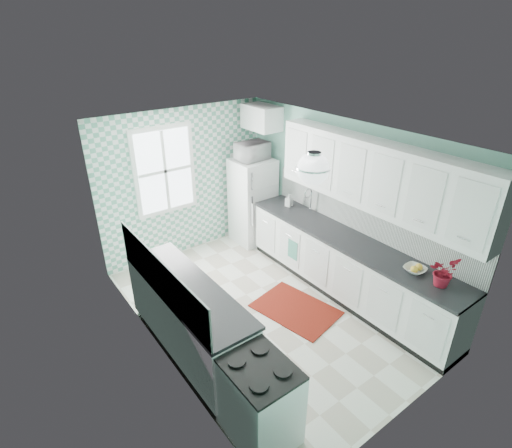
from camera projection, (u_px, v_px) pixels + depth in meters
floor at (264, 310)px, 5.71m from camera, size 3.00×4.40×0.02m
ceiling at (265, 135)px, 4.57m from camera, size 3.00×4.40×0.02m
wall_back at (184, 183)px, 6.72m from camera, size 3.00×0.02×2.50m
wall_front at (416, 325)px, 3.56m from camera, size 3.00×0.02×2.50m
wall_left at (155, 271)px, 4.34m from camera, size 0.02×4.40×2.50m
wall_right at (344, 204)px, 5.94m from camera, size 0.02×4.40×2.50m
accent_wall at (185, 183)px, 6.71m from camera, size 3.00×0.01×2.50m
window at (165, 171)px, 6.37m from camera, size 1.04×0.05×1.44m
backsplash_right at (364, 217)px, 5.67m from camera, size 0.02×3.60×0.51m
backsplash_left at (160, 277)px, 4.32m from camera, size 0.02×2.15×0.51m
upper_cabinets_right at (375, 176)px, 5.13m from camera, size 0.33×3.20×0.90m
upper_cabinet_fridge at (260, 117)px, 6.69m from camera, size 0.40×0.74×0.40m
ceiling_light at (313, 169)px, 4.08m from camera, size 0.34×0.34×0.35m
base_cabinets_right at (345, 268)px, 5.85m from camera, size 0.60×3.60×0.90m
countertop_right at (348, 240)px, 5.63m from camera, size 0.63×3.60×0.04m
base_cabinets_left at (189, 321)px, 4.81m from camera, size 0.60×2.15×0.90m
countertop_left at (187, 288)px, 4.60m from camera, size 0.63×2.15×0.04m
fridge at (253, 201)px, 7.22m from camera, size 0.68×0.68×1.56m
stove at (259, 400)px, 3.80m from camera, size 0.58×0.72×0.86m
sink at (301, 215)px, 6.35m from camera, size 0.56×0.47×0.53m
rug at (296, 309)px, 5.69m from camera, size 1.01×1.27×0.02m
dish_towel at (293, 250)px, 6.25m from camera, size 0.07×0.21×0.31m
fruit_bowl at (415, 269)px, 4.86m from camera, size 0.27×0.27×0.06m
potted_plant at (443, 272)px, 4.56m from camera, size 0.35×0.31×0.35m
soap_bottle at (289, 200)px, 6.58m from camera, size 0.12×0.12×0.21m
microwave at (252, 151)px, 6.80m from camera, size 0.56×0.39×0.30m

